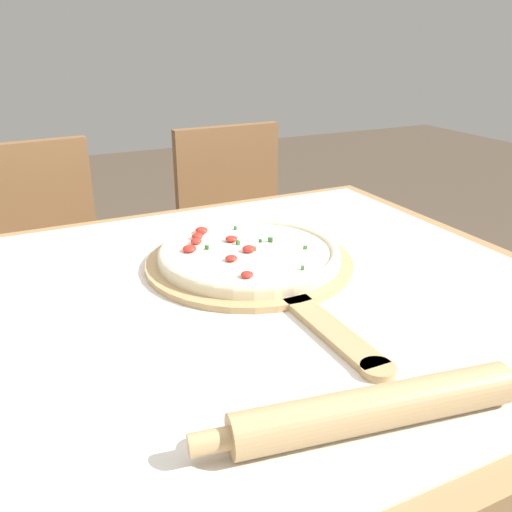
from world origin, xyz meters
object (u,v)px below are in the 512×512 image
at_px(pizza_peel, 254,266).
at_px(chair_left, 44,273).
at_px(rolling_pin, 376,408).
at_px(chair_right, 239,239).
at_px(pizza, 249,253).

relative_size(pizza_peel, chair_left, 0.70).
relative_size(rolling_pin, chair_right, 0.48).
distance_m(pizza_peel, chair_right, 0.86).
bearing_deg(pizza_peel, pizza, 91.59).
distance_m(pizza_peel, chair_left, 0.87).
xyz_separation_m(pizza, chair_left, (-0.34, 0.74, -0.28)).
height_order(pizza, rolling_pin, rolling_pin).
bearing_deg(pizza_peel, rolling_pin, -98.36).
bearing_deg(rolling_pin, pizza, 82.10).
bearing_deg(pizza, rolling_pin, -97.90).
xyz_separation_m(pizza_peel, pizza, (-0.00, 0.02, 0.02)).
relative_size(pizza, rolling_pin, 0.81).
height_order(rolling_pin, chair_left, chair_left).
xyz_separation_m(rolling_pin, chair_left, (-0.27, 1.23, -0.28)).
height_order(pizza_peel, chair_right, chair_right).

